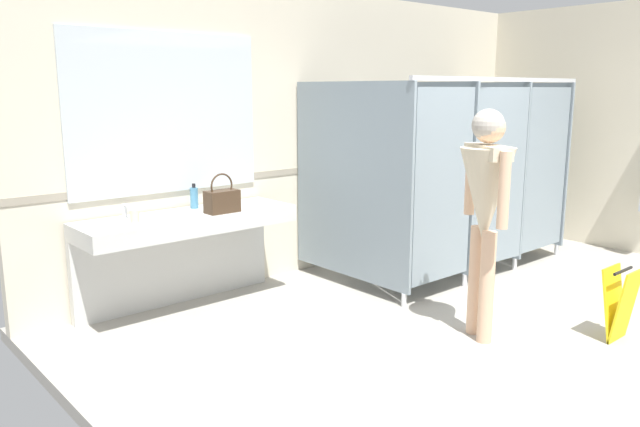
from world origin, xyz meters
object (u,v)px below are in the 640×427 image
handbag (222,200)px  wet_floor_sign (620,303)px  paper_cup (135,216)px  person_standing (486,195)px  soap_dispenser (194,198)px

handbag → wet_floor_sign: size_ratio=0.60×
paper_cup → person_standing: bearing=-46.2°
person_standing → paper_cup: 2.67m
person_standing → paper_cup: (-1.84, 1.93, -0.21)m
handbag → paper_cup: bearing=172.5°
soap_dispenser → person_standing: bearing=-61.0°
person_standing → soap_dispenser: size_ratio=7.93×
person_standing → wet_floor_sign: size_ratio=3.10×
soap_dispenser → wet_floor_sign: size_ratio=0.39×
soap_dispenser → paper_cup: bearing=-160.9°
wet_floor_sign → paper_cup: bearing=134.4°
person_standing → paper_cup: size_ratio=17.32×
person_standing → paper_cup: bearing=133.8°
paper_cup → wet_floor_sign: (2.59, -2.64, -0.60)m
person_standing → wet_floor_sign: bearing=-44.0°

